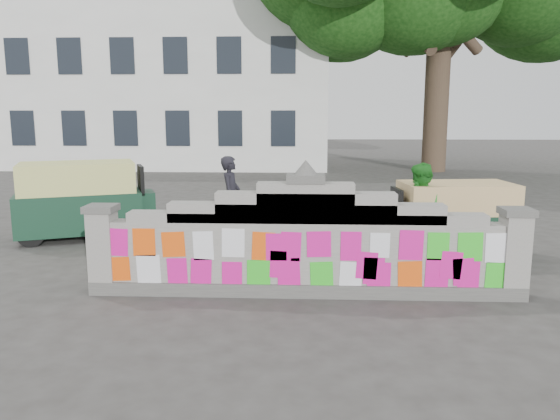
% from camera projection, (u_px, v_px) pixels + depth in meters
% --- Properties ---
extents(ground, '(100.00, 100.00, 0.00)m').
position_uv_depth(ground, '(305.00, 294.00, 8.14)').
color(ground, '#383533').
rests_on(ground, ground).
extents(parapet_wall, '(6.48, 0.44, 2.01)m').
position_uv_depth(parapet_wall, '(305.00, 246.00, 8.00)').
color(parapet_wall, '#4C4C49').
rests_on(parapet_wall, ground).
extents(building, '(16.00, 10.00, 8.90)m').
position_uv_depth(building, '(176.00, 88.00, 29.38)').
color(building, silver).
rests_on(building, ground).
extents(cyclist_bike, '(1.84, 0.80, 0.94)m').
position_uv_depth(cyclist_bike, '(231.00, 225.00, 10.87)').
color(cyclist_bike, black).
rests_on(cyclist_bike, ground).
extents(cyclist_rider, '(0.44, 0.62, 1.59)m').
position_uv_depth(cyclist_rider, '(231.00, 209.00, 10.82)').
color(cyclist_rider, black).
rests_on(cyclist_rider, ground).
extents(pedestrian, '(0.77, 0.94, 1.81)m').
position_uv_depth(pedestrian, '(419.00, 214.00, 9.69)').
color(pedestrian, '#238125').
rests_on(pedestrian, ground).
extents(rickshaw_left, '(3.03, 2.23, 1.63)m').
position_uv_depth(rickshaw_left, '(83.00, 199.00, 11.77)').
color(rickshaw_left, '#113422').
rests_on(rickshaw_left, ground).
extents(rickshaw_right, '(2.59, 1.41, 1.40)m').
position_uv_depth(rickshaw_right, '(452.00, 219.00, 10.14)').
color(rickshaw_right, black).
rests_on(rickshaw_right, ground).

